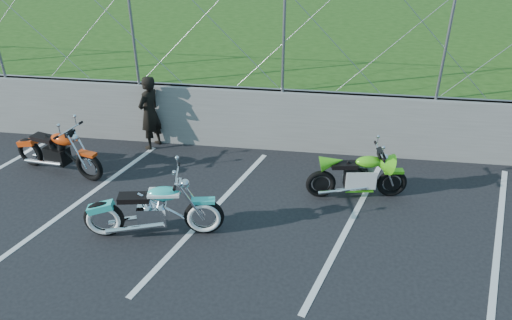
# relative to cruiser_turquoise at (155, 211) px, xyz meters

# --- Properties ---
(ground) EXTENTS (90.00, 90.00, 0.00)m
(ground) POSITION_rel_cruiser_turquoise_xyz_m (0.72, -0.30, -0.45)
(ground) COLOR black
(ground) RESTS_ON ground
(retaining_wall) EXTENTS (30.00, 0.22, 1.30)m
(retaining_wall) POSITION_rel_cruiser_turquoise_xyz_m (0.72, 3.20, 0.20)
(retaining_wall) COLOR slate
(retaining_wall) RESTS_ON ground
(grass_field) EXTENTS (30.00, 20.00, 1.30)m
(grass_field) POSITION_rel_cruiser_turquoise_xyz_m (0.72, 13.20, 0.20)
(grass_field) COLOR #234913
(grass_field) RESTS_ON ground
(chain_link_fence) EXTENTS (28.00, 0.03, 2.00)m
(chain_link_fence) POSITION_rel_cruiser_turquoise_xyz_m (0.72, 3.20, 1.85)
(chain_link_fence) COLOR gray
(chain_link_fence) RESTS_ON retaining_wall
(parking_lines) EXTENTS (18.29, 4.31, 0.01)m
(parking_lines) POSITION_rel_cruiser_turquoise_xyz_m (1.92, 0.70, -0.45)
(parking_lines) COLOR silver
(parking_lines) RESTS_ON ground
(cruiser_turquoise) EXTENTS (2.23, 0.70, 1.12)m
(cruiser_turquoise) POSITION_rel_cruiser_turquoise_xyz_m (0.00, 0.00, 0.00)
(cruiser_turquoise) COLOR black
(cruiser_turquoise) RESTS_ON ground
(naked_orange) EXTENTS (2.01, 0.77, 1.02)m
(naked_orange) POSITION_rel_cruiser_turquoise_xyz_m (-2.44, 1.60, -0.01)
(naked_orange) COLOR black
(naked_orange) RESTS_ON ground
(sportbike_green) EXTENTS (1.82, 0.65, 0.95)m
(sportbike_green) POSITION_rel_cruiser_turquoise_xyz_m (3.26, 1.56, -0.04)
(sportbike_green) COLOR black
(sportbike_green) RESTS_ON ground
(person_standing) EXTENTS (0.57, 0.68, 1.59)m
(person_standing) POSITION_rel_cruiser_turquoise_xyz_m (-1.01, 2.90, 0.35)
(person_standing) COLOR black
(person_standing) RESTS_ON ground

